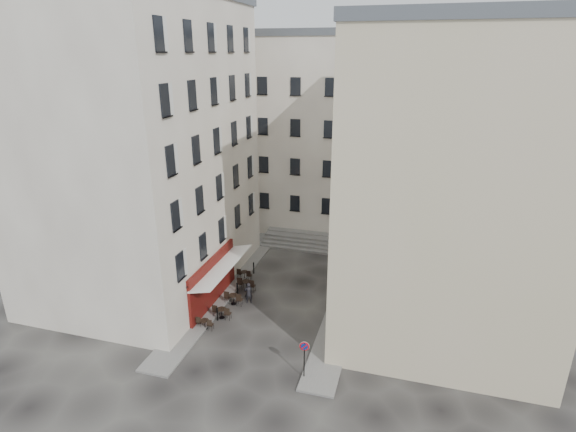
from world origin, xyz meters
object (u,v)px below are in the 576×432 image
(no_parking_sign, at_px, (304,353))
(pedestrian, at_px, (249,293))
(bistro_table_b, at_px, (222,312))
(bistro_table_a, at_px, (205,323))

(no_parking_sign, height_order, pedestrian, no_parking_sign)
(no_parking_sign, xyz_separation_m, bistro_table_b, (-6.70, 4.20, -1.19))
(bistro_table_a, bearing_deg, no_parking_sign, -20.92)
(no_parking_sign, relative_size, bistro_table_b, 1.80)
(bistro_table_b, bearing_deg, no_parking_sign, -32.12)
(bistro_table_a, relative_size, bistro_table_b, 0.90)
(bistro_table_a, bearing_deg, bistro_table_b, 69.20)
(bistro_table_b, bearing_deg, pedestrian, 66.43)
(no_parking_sign, bearing_deg, bistro_table_a, 152.01)
(no_parking_sign, relative_size, bistro_table_a, 2.01)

